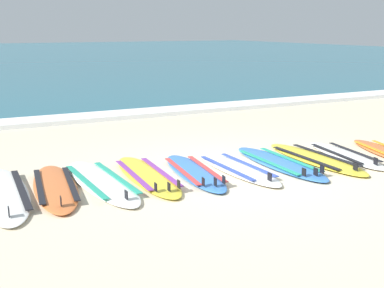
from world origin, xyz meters
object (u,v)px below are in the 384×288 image
Objects in this scene: surfboard_0 at (2,193)px; surfboard_5 at (237,168)px; surfboard_2 at (101,182)px; surfboard_7 at (315,158)px; surfboard_3 at (147,175)px; surfboard_1 at (55,187)px; surfboard_6 at (279,163)px; surfboard_8 at (345,155)px; surfboard_4 at (194,172)px.

surfboard_5 is (3.35, -0.36, 0.00)m from surfboard_0.
surfboard_0 is at bearing 176.62° from surfboard_2.
surfboard_0 is 1.10× the size of surfboard_7.
surfboard_0 is 1.98m from surfboard_3.
surfboard_6 is (3.45, -0.35, 0.00)m from surfboard_1.
surfboard_5 is at bearing -11.34° from surfboard_3.
surfboard_7 is 0.62m from surfboard_8.
surfboard_7 is at bearing -6.79° from surfboard_3.
surfboard_0 is 3.37m from surfboard_5.
surfboard_1 is 4.77m from surfboard_8.
surfboard_8 is (4.13, -0.38, 0.00)m from surfboard_2.
surfboard_2 is at bearing -4.37° from surfboard_1.
surfboard_0 is 1.24× the size of surfboard_8.
surfboard_6 is at bearing -1.41° from surfboard_5.
surfboard_4 is at bearing 175.38° from surfboard_8.
surfboard_0 is 1.21× the size of surfboard_5.
surfboard_0 is 4.13m from surfboard_6.
surfboard_3 is at bearing -0.67° from surfboard_2.
surfboard_0 is 1.11× the size of surfboard_3.
surfboard_1 is 0.99× the size of surfboard_3.
surfboard_6 is 0.99× the size of surfboard_7.
surfboard_4 and surfboard_7 have the same top height.
surfboard_7 is at bearing -3.60° from surfboard_6.
surfboard_2 and surfboard_4 have the same top height.
surfboard_3 is 2.85m from surfboard_7.
surfboard_3 is at bearing -2.44° from surfboard_1.
surfboard_5 is 1.03× the size of surfboard_8.
surfboard_0 is at bearing 175.00° from surfboard_4.
surfboard_1 is 2.01m from surfboard_4.
surfboard_1 and surfboard_6 have the same top height.
surfboard_1 is 4.16m from surfboard_7.
surfboard_6 and surfboard_8 have the same top height.
surfboard_0 is 1.11× the size of surfboard_1.
surfboard_7 is 1.13× the size of surfboard_8.
surfboard_6 is 0.69m from surfboard_7.
surfboard_7 is (1.46, -0.06, -0.00)m from surfboard_5.
surfboard_5 is at bearing 177.55° from surfboard_7.
surfboard_3 is 0.99× the size of surfboard_7.
surfboard_2 is 1.15× the size of surfboard_5.
surfboard_6 is 1.12× the size of surfboard_8.
surfboard_4 is at bearing -6.52° from surfboard_2.
surfboard_2 is at bearing -3.38° from surfboard_0.
surfboard_1 is at bearing 174.15° from surfboard_4.
surfboard_5 and surfboard_6 have the same top height.
surfboard_1 is (0.67, -0.03, 0.00)m from surfboard_0.
surfboard_6 is at bearing -5.78° from surfboard_1.
surfboard_4 is 1.05× the size of surfboard_8.
surfboard_4 is (0.69, -0.15, 0.00)m from surfboard_3.
surfboard_2 is 1.05× the size of surfboard_3.
surfboard_1 is 1.08× the size of surfboard_5.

